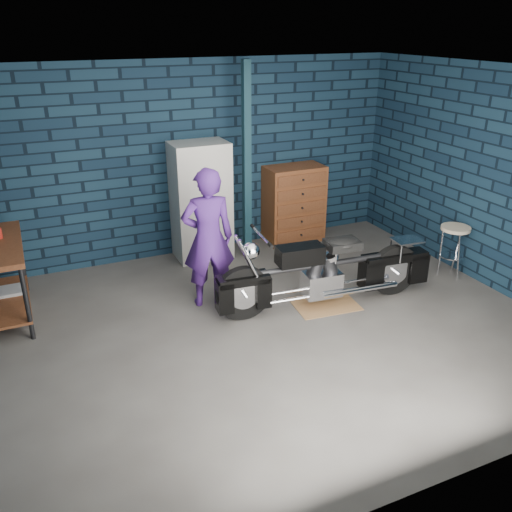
{
  "coord_description": "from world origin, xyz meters",
  "views": [
    {
      "loc": [
        -2.28,
        -4.68,
        3.14
      ],
      "look_at": [
        -0.05,
        0.3,
        0.76
      ],
      "focal_mm": 38.0,
      "sensor_mm": 36.0,
      "label": 1
    }
  ],
  "objects_px": {
    "tool_chest": "(294,204)",
    "shop_stool": "(452,251)",
    "workbench": "(0,281)",
    "motorcycle": "(327,266)",
    "person": "(208,238)",
    "locker": "(201,201)",
    "storage_bin": "(7,300)"
  },
  "relations": [
    {
      "from": "tool_chest",
      "to": "shop_stool",
      "type": "relative_size",
      "value": 1.69
    },
    {
      "from": "workbench",
      "to": "motorcycle",
      "type": "xyz_separation_m",
      "value": [
        3.51,
        -1.24,
        0.05
      ]
    },
    {
      "from": "person",
      "to": "tool_chest",
      "type": "height_order",
      "value": "person"
    },
    {
      "from": "locker",
      "to": "tool_chest",
      "type": "xyz_separation_m",
      "value": [
        1.48,
        0.0,
        -0.24
      ]
    },
    {
      "from": "person",
      "to": "tool_chest",
      "type": "distance_m",
      "value": 2.34
    },
    {
      "from": "tool_chest",
      "to": "workbench",
      "type": "bearing_deg",
      "value": -169.56
    },
    {
      "from": "person",
      "to": "workbench",
      "type": "bearing_deg",
      "value": -6.34
    },
    {
      "from": "storage_bin",
      "to": "shop_stool",
      "type": "distance_m",
      "value": 5.62
    },
    {
      "from": "person",
      "to": "shop_stool",
      "type": "xyz_separation_m",
      "value": [
        3.19,
        -0.57,
        -0.49
      ]
    },
    {
      "from": "person",
      "to": "locker",
      "type": "relative_size",
      "value": 1.01
    },
    {
      "from": "motorcycle",
      "to": "locker",
      "type": "height_order",
      "value": "locker"
    },
    {
      "from": "motorcycle",
      "to": "shop_stool",
      "type": "xyz_separation_m",
      "value": [
        1.95,
        0.04,
        -0.16
      ]
    },
    {
      "from": "motorcycle",
      "to": "tool_chest",
      "type": "xyz_separation_m",
      "value": [
        0.62,
        2.0,
        0.08
      ]
    },
    {
      "from": "workbench",
      "to": "tool_chest",
      "type": "bearing_deg",
      "value": 10.44
    },
    {
      "from": "motorcycle",
      "to": "storage_bin",
      "type": "bearing_deg",
      "value": 163.23
    },
    {
      "from": "workbench",
      "to": "person",
      "type": "xyz_separation_m",
      "value": [
        2.27,
        -0.63,
        0.38
      ]
    },
    {
      "from": "person",
      "to": "locker",
      "type": "xyz_separation_m",
      "value": [
        0.38,
        1.39,
        -0.01
      ]
    },
    {
      "from": "workbench",
      "to": "storage_bin",
      "type": "distance_m",
      "value": 0.38
    },
    {
      "from": "storage_bin",
      "to": "person",
      "type": "bearing_deg",
      "value": -19.93
    },
    {
      "from": "person",
      "to": "storage_bin",
      "type": "relative_size",
      "value": 4.11
    },
    {
      "from": "storage_bin",
      "to": "locker",
      "type": "bearing_deg",
      "value": 12.28
    },
    {
      "from": "motorcycle",
      "to": "shop_stool",
      "type": "relative_size",
      "value": 3.33
    },
    {
      "from": "workbench",
      "to": "tool_chest",
      "type": "xyz_separation_m",
      "value": [
        4.13,
        0.76,
        0.13
      ]
    },
    {
      "from": "person",
      "to": "tool_chest",
      "type": "relative_size",
      "value": 1.43
    },
    {
      "from": "shop_stool",
      "to": "workbench",
      "type": "bearing_deg",
      "value": 167.59
    },
    {
      "from": "workbench",
      "to": "person",
      "type": "distance_m",
      "value": 2.38
    },
    {
      "from": "workbench",
      "to": "shop_stool",
      "type": "height_order",
      "value": "workbench"
    },
    {
      "from": "person",
      "to": "shop_stool",
      "type": "bearing_deg",
      "value": 178.9
    },
    {
      "from": "person",
      "to": "shop_stool",
      "type": "height_order",
      "value": "person"
    },
    {
      "from": "storage_bin",
      "to": "shop_stool",
      "type": "xyz_separation_m",
      "value": [
        5.44,
        -1.39,
        0.22
      ]
    },
    {
      "from": "tool_chest",
      "to": "motorcycle",
      "type": "bearing_deg",
      "value": -107.27
    },
    {
      "from": "workbench",
      "to": "shop_stool",
      "type": "distance_m",
      "value": 5.59
    }
  ]
}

